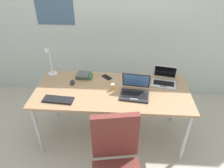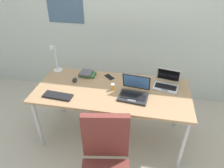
# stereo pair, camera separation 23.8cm
# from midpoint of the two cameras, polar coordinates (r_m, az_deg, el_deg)

# --- Properties ---
(ground_plane) EXTENTS (12.00, 12.00, 0.00)m
(ground_plane) POSITION_cam_midpoint_polar(r_m,az_deg,el_deg) (2.91, -2.41, -13.71)
(ground_plane) COLOR #B7AD9E
(wall_back) EXTENTS (6.00, 0.13, 2.60)m
(wall_back) POSITION_cam_midpoint_polar(r_m,az_deg,el_deg) (3.19, -0.91, 18.23)
(wall_back) COLOR #B2BCB7
(wall_back) RESTS_ON ground_plane
(desk) EXTENTS (1.80, 0.80, 0.74)m
(desk) POSITION_cam_midpoint_polar(r_m,az_deg,el_deg) (2.46, -2.77, -2.76)
(desk) COLOR #9E7A56
(desk) RESTS_ON ground_plane
(desk_lamp) EXTENTS (0.12, 0.18, 0.40)m
(desk_lamp) POSITION_cam_midpoint_polar(r_m,az_deg,el_deg) (2.75, -19.15, 5.71)
(desk_lamp) COLOR silver
(desk_lamp) RESTS_ON desk
(laptop_front_left) EXTENTS (0.35, 0.32, 0.23)m
(laptop_front_left) POSITION_cam_midpoint_polar(r_m,az_deg,el_deg) (2.33, 3.42, -1.98)
(laptop_front_left) COLOR #232326
(laptop_front_left) RESTS_ON desk
(laptop_back_left) EXTENTS (0.32, 0.30, 0.21)m
(laptop_back_left) POSITION_cam_midpoint_polar(r_m,az_deg,el_deg) (2.57, 11.56, 0.98)
(laptop_back_left) COLOR #B7BABC
(laptop_back_left) RESTS_ON desk
(external_keyboard) EXTENTS (0.34, 0.15, 0.02)m
(external_keyboard) POSITION_cam_midpoint_polar(r_m,az_deg,el_deg) (2.36, -17.38, -4.22)
(external_keyboard) COLOR black
(external_keyboard) RESTS_ON desk
(computer_mouse) EXTENTS (0.08, 0.11, 0.03)m
(computer_mouse) POSITION_cam_midpoint_polar(r_m,az_deg,el_deg) (2.60, -13.42, 0.39)
(computer_mouse) COLOR black
(computer_mouse) RESTS_ON desk
(cell_phone) EXTENTS (0.14, 0.14, 0.01)m
(cell_phone) POSITION_cam_midpoint_polar(r_m,az_deg,el_deg) (2.66, -4.00, 1.80)
(cell_phone) COLOR black
(cell_phone) RESTS_ON desk
(pill_bottle) EXTENTS (0.04, 0.04, 0.08)m
(pill_bottle) POSITION_cam_midpoint_polar(r_m,az_deg,el_deg) (2.40, -2.63, -0.88)
(pill_bottle) COLOR gold
(pill_bottle) RESTS_ON desk
(book_stack) EXTENTS (0.20, 0.17, 0.05)m
(book_stack) POSITION_cam_midpoint_polar(r_m,az_deg,el_deg) (2.69, -10.28, 2.26)
(book_stack) COLOR #336638
(book_stack) RESTS_ON desk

